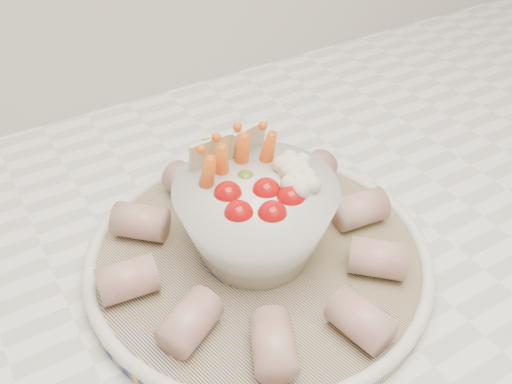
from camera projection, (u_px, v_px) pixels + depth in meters
serving_platter at (258, 256)px, 0.52m from camera, size 0.38×0.38×0.02m
veggie_bowl at (256, 216)px, 0.50m from camera, size 0.14×0.14×0.11m
cured_meat_rolls at (258, 240)px, 0.51m from camera, size 0.27×0.28×0.03m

